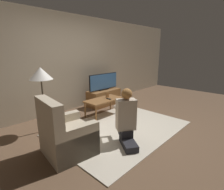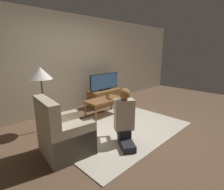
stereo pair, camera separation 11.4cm
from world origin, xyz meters
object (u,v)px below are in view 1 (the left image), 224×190
(coffee_table, at_px, (104,101))
(armchair, at_px, (66,136))
(tv, at_px, (104,82))
(person_kneeling, at_px, (126,117))
(floor_lamp, at_px, (41,77))

(coffee_table, distance_m, armchair, 1.84)
(armchair, bearing_deg, tv, -49.57)
(armchair, bearing_deg, coffee_table, -56.09)
(person_kneeling, bearing_deg, tv, -89.95)
(tv, distance_m, person_kneeling, 2.38)
(floor_lamp, relative_size, person_kneeling, 1.33)
(tv, xyz_separation_m, armchair, (-2.28, -1.48, -0.42))
(coffee_table, bearing_deg, armchair, -153.57)
(person_kneeling, bearing_deg, floor_lamp, -28.77)
(person_kneeling, bearing_deg, armchair, 7.48)
(tv, height_order, coffee_table, tv)
(armchair, bearing_deg, floor_lamp, -1.52)
(coffee_table, relative_size, person_kneeling, 0.99)
(armchair, distance_m, person_kneeling, 1.07)
(floor_lamp, bearing_deg, tv, 11.32)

